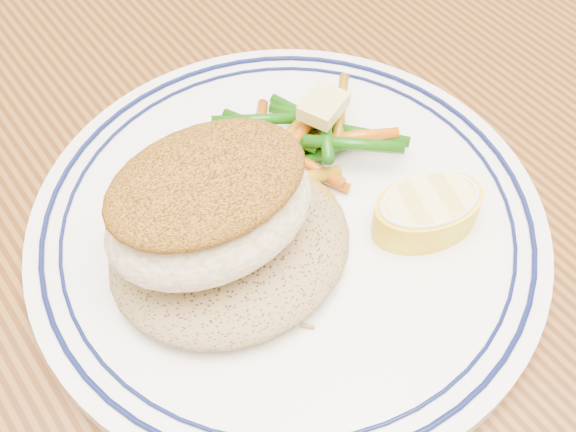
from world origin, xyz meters
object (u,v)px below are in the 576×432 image
Objects in this scene: lemon_wedge at (427,210)px; fish_fillet at (209,205)px; rice_pilaf at (230,244)px; dining_table at (275,302)px; plate at (288,227)px; vegetable_pile at (305,143)px.

fish_fillet is at bearing 154.46° from lemon_wedge.
lemon_wedge is at bearing -24.91° from rice_pilaf.
dining_table is 0.11m from plate.
rice_pilaf is (-0.04, -0.00, 0.02)m from plate.
lemon_wedge is at bearing -25.54° from fish_fillet.
plate is at bearing -88.98° from dining_table.
fish_fillet is at bearing 146.05° from rice_pilaf.
plate is 0.08m from lemon_wedge.
lemon_wedge is at bearing -38.26° from plate.
rice_pilaf is 1.16× the size of fish_fillet.
rice_pilaf is 0.08m from vegetable_pile.
fish_fillet is at bearing 175.95° from plate.
fish_fillet is 1.07× the size of vegetable_pile.
dining_table is at bearing 91.02° from plate.
dining_table is 20.83× the size of lemon_wedge.
plate is 4.10× the size of lemon_wedge.
vegetable_pile reaches higher than plate.
vegetable_pile is at bearing 106.65° from lemon_wedge.
fish_fillet is at bearing -165.96° from dining_table.
dining_table is 11.20× the size of rice_pilaf.
lemon_wedge is (0.10, -0.05, 0.00)m from rice_pilaf.
plate is 0.04m from rice_pilaf.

